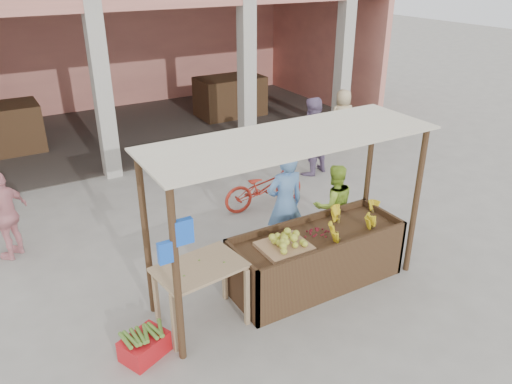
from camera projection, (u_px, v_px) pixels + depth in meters
ground at (287, 292)px, 7.37m from camera, size 60.00×60.00×0.00m
market_building at (106, 32)px, 13.22m from camera, size 14.40×6.40×4.20m
fruit_stall at (316, 260)px, 7.43m from camera, size 2.60×0.95×0.80m
stall_awning at (288, 167)px, 6.57m from camera, size 4.09×1.35×2.39m
banana_heap at (353, 219)px, 7.53m from camera, size 1.17×0.64×0.21m
melon_tray at (284, 243)px, 6.92m from camera, size 0.68×0.59×0.19m
berry_heap at (317, 232)px, 7.25m from camera, size 0.42×0.34×0.13m
side_table at (200, 276)px, 6.43m from camera, size 1.20×0.88×0.91m
papaya_pile at (199, 259)px, 6.33m from camera, size 0.72×0.41×0.21m
red_crate at (145, 346)px, 6.14m from camera, size 0.66×0.58×0.29m
plantain_bundle at (143, 335)px, 6.06m from camera, size 0.42×0.29×0.08m
produce_sacks at (265, 137)px, 12.86m from camera, size 0.76×0.72×0.58m
vendor_blue at (285, 200)px, 8.00m from camera, size 0.75×0.57×1.90m
vendor_green at (334, 204)px, 8.31m from camera, size 0.82×0.60×1.53m
motorcycle at (264, 186)px, 9.69m from camera, size 0.72×1.77×0.91m
shopper_b at (6, 212)px, 7.94m from camera, size 1.04×1.01×1.61m
shopper_c at (343, 115)px, 12.82m from camera, size 0.88×0.68×1.63m
shopper_f at (311, 133)px, 11.03m from camera, size 1.04×0.75×1.92m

